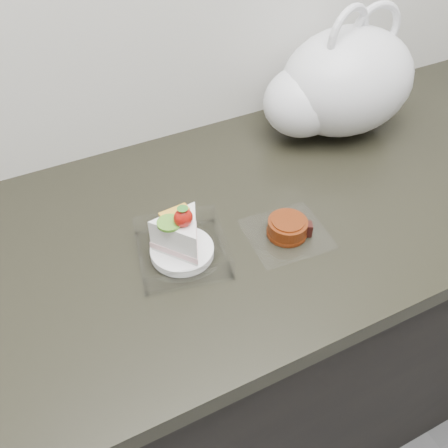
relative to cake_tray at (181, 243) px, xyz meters
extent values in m
cube|color=black|center=(0.11, 0.05, -0.50)|extent=(2.00, 0.60, 0.86)
cube|color=black|center=(0.11, 0.05, -0.05)|extent=(2.04, 0.64, 0.04)
cube|color=white|center=(0.00, 0.00, -0.03)|extent=(0.18, 0.18, 0.00)
cylinder|color=white|center=(0.00, 0.00, -0.02)|extent=(0.11, 0.11, 0.02)
ellipsoid|color=red|center=(0.00, -0.01, 0.07)|extent=(0.03, 0.03, 0.03)
cone|color=#2D7223|center=(0.00, -0.01, 0.08)|extent=(0.02, 0.02, 0.01)
cylinder|color=#5BA630|center=(-0.02, 0.00, 0.06)|extent=(0.04, 0.04, 0.01)
cube|color=gold|center=(0.00, 0.02, 0.06)|extent=(0.05, 0.02, 0.01)
cube|color=white|center=(0.19, -0.04, -0.03)|extent=(0.16, 0.15, 0.00)
cylinder|color=#65260C|center=(0.19, -0.04, -0.02)|extent=(0.08, 0.08, 0.03)
cylinder|color=#65260C|center=(0.19, -0.04, -0.03)|extent=(0.08, 0.08, 0.01)
cylinder|color=#65260C|center=(0.19, -0.04, 0.00)|extent=(0.06, 0.06, 0.00)
cube|color=black|center=(0.22, -0.05, -0.02)|extent=(0.03, 0.02, 0.03)
ellipsoid|color=silver|center=(0.49, 0.21, 0.09)|extent=(0.34, 0.28, 0.23)
ellipsoid|color=silver|center=(0.39, 0.22, 0.06)|extent=(0.20, 0.19, 0.15)
torus|color=silver|center=(0.47, 0.21, 0.19)|extent=(0.13, 0.05, 0.13)
torus|color=silver|center=(0.55, 0.22, 0.19)|extent=(0.12, 0.03, 0.12)
camera|label=1|loc=(-0.20, -0.57, 0.62)|focal=40.00mm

